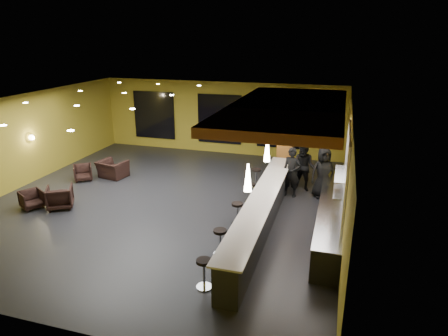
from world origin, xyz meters
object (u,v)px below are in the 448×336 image
(armchair_b, at_px, (60,197))
(staff_a, at_px, (291,172))
(bar_stool_3, at_px, (250,191))
(pendant_1, at_px, (267,150))
(staff_c, at_px, (323,173))
(armchair_a, at_px, (32,199))
(bar_stool_4, at_px, (256,175))
(prep_counter, at_px, (330,216))
(column, at_px, (286,137))
(pendant_0, at_px, (248,178))
(armchair_d, at_px, (112,169))
(staff_b, at_px, (303,167))
(bar_stool_2, at_px, (237,211))
(bar_stool_0, at_px, (204,270))
(armchair_c, at_px, (83,173))
(bar_stool_1, at_px, (220,239))
(pendant_2, at_px, (280,131))

(armchair_b, bearing_deg, staff_a, 172.41)
(bar_stool_3, bearing_deg, pendant_1, -59.17)
(staff_c, xyz_separation_m, armchair_a, (-9.42, -3.83, -0.61))
(armchair_a, bearing_deg, staff_c, -37.92)
(staff_a, relative_size, bar_stool_4, 2.47)
(prep_counter, height_order, bar_stool_3, prep_counter)
(prep_counter, distance_m, pendant_1, 2.77)
(column, distance_m, pendant_0, 6.63)
(prep_counter, height_order, column, column)
(prep_counter, relative_size, armchair_d, 5.54)
(pendant_0, relative_size, armchair_d, 0.65)
(staff_b, distance_m, bar_stool_2, 3.92)
(bar_stool_0, relative_size, bar_stool_4, 1.01)
(pendant_1, height_order, staff_b, pendant_1)
(pendant_0, xyz_separation_m, bar_stool_2, (-0.78, 2.00, -1.88))
(column, distance_m, pendant_1, 4.14)
(bar_stool_4, bearing_deg, pendant_1, -72.35)
(staff_b, distance_m, armchair_c, 8.79)
(column, bearing_deg, staff_c, -43.90)
(bar_stool_1, xyz_separation_m, bar_stool_3, (-0.01, 3.64, -0.02))
(pendant_2, xyz_separation_m, bar_stool_2, (-0.78, -3.00, -1.88))
(staff_c, height_order, bar_stool_3, staff_c)
(pendant_1, bearing_deg, bar_stool_0, -100.11)
(pendant_1, xyz_separation_m, bar_stool_4, (-0.90, 2.84, -1.88))
(staff_c, relative_size, armchair_b, 2.20)
(prep_counter, height_order, pendant_2, pendant_2)
(pendant_0, relative_size, bar_stool_1, 0.94)
(prep_counter, bearing_deg, pendant_1, 180.00)
(prep_counter, relative_size, bar_stool_4, 8.13)
(column, xyz_separation_m, armchair_d, (-6.83, -1.87, -1.40))
(bar_stool_1, distance_m, bar_stool_4, 5.19)
(staff_c, bearing_deg, bar_stool_4, 149.41)
(armchair_b, height_order, bar_stool_1, armchair_b)
(staff_a, height_order, staff_b, staff_b)
(staff_b, bearing_deg, bar_stool_4, -155.52)
(staff_b, bearing_deg, bar_stool_0, -84.50)
(pendant_0, height_order, staff_b, pendant_0)
(prep_counter, xyz_separation_m, bar_stool_2, (-2.78, -0.50, 0.04))
(column, bearing_deg, pendant_2, -90.00)
(pendant_2, relative_size, bar_stool_1, 0.94)
(armchair_a, bearing_deg, pendant_1, -50.82)
(bar_stool_0, bearing_deg, pendant_1, 79.89)
(bar_stool_3, bearing_deg, armchair_c, 177.64)
(pendant_1, xyz_separation_m, armchair_c, (-7.79, 1.58, -2.03))
(pendant_2, relative_size, armchair_a, 1.02)
(staff_c, distance_m, armchair_a, 10.19)
(staff_c, relative_size, armchair_c, 2.63)
(bar_stool_2, xyz_separation_m, bar_stool_3, (0.01, 1.79, -0.01))
(staff_b, xyz_separation_m, staff_c, (0.74, -0.48, 0.01))
(staff_a, bearing_deg, armchair_a, -147.29)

